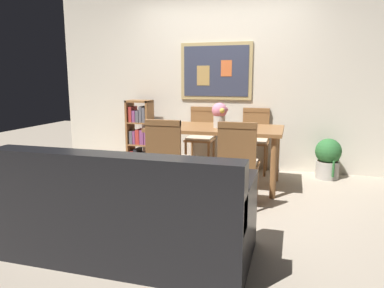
% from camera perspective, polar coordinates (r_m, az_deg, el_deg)
% --- Properties ---
extents(ground_plane, '(12.00, 12.00, 0.00)m').
position_cam_1_polar(ground_plane, '(4.09, 0.34, -8.43)').
color(ground_plane, tan).
extents(wall_back_with_painting, '(5.20, 0.14, 2.60)m').
position_cam_1_polar(wall_back_with_painting, '(5.34, 4.80, 10.20)').
color(wall_back_with_painting, beige).
rests_on(wall_back_with_painting, ground_plane).
extents(dining_table, '(1.62, 0.87, 0.74)m').
position_cam_1_polar(dining_table, '(4.42, 3.89, 1.58)').
color(dining_table, brown).
rests_on(dining_table, ground_plane).
extents(dining_chair_near_right, '(0.40, 0.41, 0.91)m').
position_cam_1_polar(dining_chair_near_right, '(3.61, 7.44, -2.20)').
color(dining_chair_near_right, brown).
rests_on(dining_chair_near_right, ground_plane).
extents(dining_chair_far_right, '(0.40, 0.41, 0.91)m').
position_cam_1_polar(dining_chair_far_right, '(5.14, 10.11, 1.49)').
color(dining_chair_far_right, brown).
rests_on(dining_chair_far_right, ground_plane).
extents(dining_chair_far_left, '(0.40, 0.41, 0.91)m').
position_cam_1_polar(dining_chair_far_left, '(5.28, 1.53, 1.90)').
color(dining_chair_far_left, brown).
rests_on(dining_chair_far_left, ground_plane).
extents(dining_chair_near_left, '(0.40, 0.41, 0.91)m').
position_cam_1_polar(dining_chair_near_left, '(3.78, -4.13, -1.56)').
color(dining_chair_near_left, brown).
rests_on(dining_chair_near_left, ground_plane).
extents(leather_couch, '(1.80, 0.84, 0.84)m').
position_cam_1_polar(leather_couch, '(2.74, -10.12, -11.33)').
color(leather_couch, black).
rests_on(leather_couch, ground_plane).
extents(bookshelf, '(0.36, 0.28, 1.01)m').
position_cam_1_polar(bookshelf, '(5.47, -8.36, 1.47)').
color(bookshelf, brown).
rests_on(bookshelf, ground_plane).
extents(potted_ivy, '(0.34, 0.34, 0.54)m').
position_cam_1_polar(potted_ivy, '(5.07, 21.06, -2.09)').
color(potted_ivy, '#B2ADA3').
rests_on(potted_ivy, ground_plane).
extents(flower_vase, '(0.20, 0.19, 0.30)m').
position_cam_1_polar(flower_vase, '(4.33, 4.48, 4.90)').
color(flower_vase, beige).
rests_on(flower_vase, dining_table).
extents(tv_remote, '(0.07, 0.16, 0.02)m').
position_cam_1_polar(tv_remote, '(4.22, 6.34, 2.53)').
color(tv_remote, black).
rests_on(tv_remote, dining_table).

